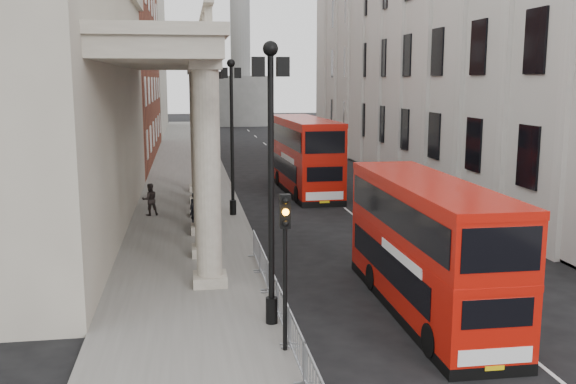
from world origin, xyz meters
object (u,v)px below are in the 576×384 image
Objects in this scene: lamp_post_south at (271,166)px; lamp_post_mid at (232,127)px; pedestrian_b at (150,199)px; bus_far at (304,154)px; bus_near at (427,244)px; pedestrian_c at (198,210)px; monument_column at (240,26)px; pedestrian_a at (195,208)px; lamp_post_north at (217,112)px; traffic_light at (285,243)px.

lamp_post_mid is (0.00, 16.00, 0.00)m from lamp_post_south.
pedestrian_b is (-4.45, 0.52, -3.92)m from lamp_post_mid.
lamp_post_south is at bearing -104.67° from bus_far.
bus_near is 0.87× the size of bus_far.
pedestrian_c is at bearing -127.35° from bus_far.
monument_column is 76.06m from pedestrian_a.
bus_far is at bearing -91.18° from monument_column.
pedestrian_b is at bearing -106.03° from lamp_post_north.
lamp_post_south is 14.65m from pedestrian_a.
monument_column reaches higher than bus_far.
lamp_post_north is (0.00, 16.00, 0.00)m from lamp_post_mid.
lamp_post_south is 1.00× the size of lamp_post_mid.
monument_column is 31.02× the size of pedestrian_b.
bus_near is 22.71m from bus_far.
monument_column is 91.17m from traffic_light.
traffic_light is at bearing -87.16° from lamp_post_south.
lamp_post_mid is (-6.60, -72.00, -11.07)m from monument_column.
lamp_post_north is at bearing 74.64° from pedestrian_a.
bus_near reaches higher than pedestrian_c.
lamp_post_south reaches higher than pedestrian_a.
traffic_light is 0.44× the size of bus_near.
bus_near is at bearing 6.68° from lamp_post_south.
monument_column is at bearing -115.79° from pedestrian_b.
lamp_post_mid is 9.31m from bus_far.
bus_near is at bearing -80.86° from lamp_post_north.
bus_near is (5.06, -15.41, -2.69)m from lamp_post_mid.
traffic_light is (-6.50, -90.02, -12.88)m from monument_column.
lamp_post_north is at bearing 90.00° from lamp_post_mid.
bus_far reaches higher than bus_near.
lamp_post_north reaches higher than pedestrian_a.
lamp_post_south is 4.75× the size of pedestrian_c.
pedestrian_a is at bearing -96.66° from monument_column.
traffic_light is at bearing 86.78° from pedestrian_b.
monument_column is 12.60× the size of traffic_light.
bus_near is 14.45m from pedestrian_c.
bus_near is at bearing -70.87° from pedestrian_a.
lamp_post_south is 1.93× the size of traffic_light.
pedestrian_c is at bearing 119.37° from bus_near.
lamp_post_north is 5.10× the size of pedestrian_a.
monument_column is 5.51× the size of bus_near.
monument_column reaches higher than lamp_post_mid.
bus_near is (5.06, 0.59, -2.69)m from lamp_post_south.
lamp_post_north is 0.85× the size of bus_near.
monument_column reaches higher than pedestrian_c.
lamp_post_north reaches higher than bus_near.
monument_column is at bearing 89.41° from bus_near.
lamp_post_mid is at bearing 36.14° from pedestrian_a.
pedestrian_a is (-2.05, -18.05, -3.97)m from lamp_post_north.
lamp_post_south reaches higher than pedestrian_c.
lamp_post_mid is at bearing -90.00° from lamp_post_north.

